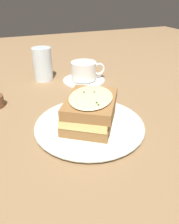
{
  "coord_description": "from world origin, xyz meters",
  "views": [
    {
      "loc": [
        0.15,
        0.44,
        0.3
      ],
      "look_at": [
        -0.01,
        0.02,
        0.04
      ],
      "focal_mm": 35.0,
      "sensor_mm": 36.0,
      "label": 1
    }
  ],
  "objects_px": {
    "sandwich": "(90,110)",
    "water_glass": "(43,64)",
    "dinner_plate": "(90,125)",
    "teacup_with_saucer": "(84,72)"
  },
  "relations": [
    {
      "from": "sandwich",
      "to": "water_glass",
      "type": "distance_m",
      "value": 0.36
    },
    {
      "from": "dinner_plate",
      "to": "water_glass",
      "type": "bearing_deg",
      "value": -83.75
    },
    {
      "from": "dinner_plate",
      "to": "sandwich",
      "type": "distance_m",
      "value": 0.04
    },
    {
      "from": "teacup_with_saucer",
      "to": "water_glass",
      "type": "relative_size",
      "value": 1.35
    },
    {
      "from": "sandwich",
      "to": "teacup_with_saucer",
      "type": "distance_m",
      "value": 0.31
    },
    {
      "from": "dinner_plate",
      "to": "teacup_with_saucer",
      "type": "height_order",
      "value": "teacup_with_saucer"
    },
    {
      "from": "dinner_plate",
      "to": "teacup_with_saucer",
      "type": "bearing_deg",
      "value": -107.86
    },
    {
      "from": "dinner_plate",
      "to": "sandwich",
      "type": "height_order",
      "value": "sandwich"
    },
    {
      "from": "dinner_plate",
      "to": "teacup_with_saucer",
      "type": "distance_m",
      "value": 0.31
    },
    {
      "from": "sandwich",
      "to": "water_glass",
      "type": "bearing_deg",
      "value": -83.61
    }
  ]
}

